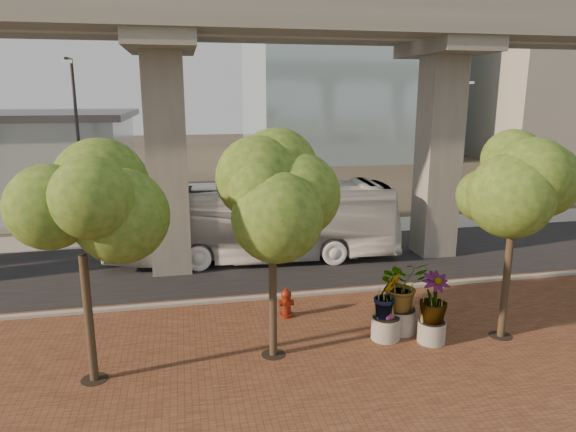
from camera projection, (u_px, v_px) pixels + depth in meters
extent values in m
plane|color=#363227|center=(320.00, 276.00, 21.25)|extent=(160.00, 160.00, 0.00)
cube|color=brown|center=(399.00, 377.00, 13.62)|extent=(70.00, 13.00, 0.06)
cube|color=black|center=(309.00, 261.00, 23.15)|extent=(90.00, 8.00, 0.04)
cube|color=#9C9A91|center=(334.00, 292.00, 19.33)|extent=(70.00, 0.25, 0.16)
cube|color=#9C9A91|center=(285.00, 230.00, 28.39)|extent=(90.00, 3.00, 0.06)
cube|color=gray|center=(322.00, 8.00, 19.21)|extent=(72.00, 2.40, 1.80)
cube|color=gray|center=(302.00, 20.00, 22.26)|extent=(72.00, 2.40, 1.80)
cube|color=#9E9A8E|center=(554.00, 54.00, 60.26)|extent=(18.00, 16.00, 24.00)
imported|color=silver|center=(254.00, 221.00, 23.04)|extent=(13.03, 3.93, 3.58)
cylinder|color=maroon|center=(286.00, 315.00, 17.30)|extent=(0.45, 0.45, 0.10)
cylinder|color=maroon|center=(286.00, 305.00, 17.21)|extent=(0.30, 0.30, 0.73)
sphere|color=maroon|center=(286.00, 294.00, 17.13)|extent=(0.35, 0.35, 0.35)
cylinder|color=maroon|center=(286.00, 290.00, 17.09)|extent=(0.10, 0.10, 0.13)
cylinder|color=maroon|center=(286.00, 303.00, 17.20)|extent=(0.50, 0.20, 0.20)
cylinder|color=gray|center=(400.00, 320.00, 16.10)|extent=(0.98, 0.98, 0.76)
imported|color=#2D5115|center=(402.00, 284.00, 15.82)|extent=(2.17, 2.17, 1.63)
cylinder|color=gray|center=(431.00, 332.00, 15.44)|extent=(0.83, 0.83, 0.65)
imported|color=#2D5115|center=(434.00, 298.00, 15.19)|extent=(2.03, 2.03, 1.52)
cylinder|color=#AAA499|center=(386.00, 328.00, 15.65)|extent=(0.88, 0.88, 0.68)
imported|color=#2D5115|center=(387.00, 295.00, 15.40)|extent=(1.95, 1.95, 1.46)
cylinder|color=#453927|center=(89.00, 319.00, 13.06)|extent=(0.22, 0.22, 3.42)
cylinder|color=black|center=(95.00, 379.00, 13.46)|extent=(0.70, 0.70, 0.01)
cylinder|color=#453927|center=(273.00, 301.00, 14.36)|extent=(0.22, 0.22, 3.30)
cylinder|color=black|center=(273.00, 354.00, 14.74)|extent=(0.70, 0.70, 0.01)
cylinder|color=#453927|center=(506.00, 281.00, 15.46)|extent=(0.22, 0.22, 3.63)
cylinder|color=black|center=(500.00, 336.00, 15.88)|extent=(0.70, 0.70, 0.01)
cylinder|color=#313136|center=(80.00, 155.00, 25.14)|extent=(0.16, 0.16, 8.87)
cube|color=#313136|center=(69.00, 60.00, 23.59)|extent=(0.17, 1.11, 0.17)
cube|color=silver|center=(66.00, 61.00, 23.09)|extent=(0.44, 0.22, 0.13)
cylinder|color=#2C2C31|center=(455.00, 153.00, 29.42)|extent=(0.14, 0.14, 8.04)
cube|color=#2C2C31|center=(465.00, 81.00, 28.02)|extent=(0.15, 1.00, 0.15)
cube|color=silver|center=(470.00, 83.00, 27.56)|extent=(0.40, 0.20, 0.12)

